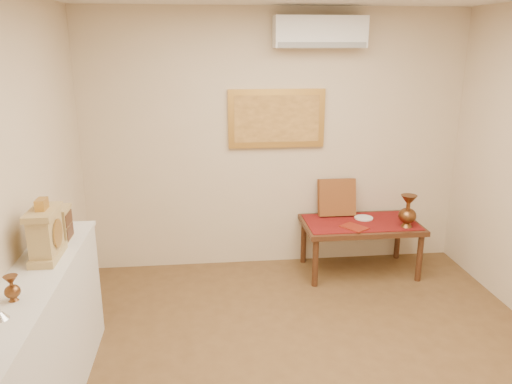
{
  "coord_description": "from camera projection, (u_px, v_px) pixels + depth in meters",
  "views": [
    {
      "loc": [
        -0.77,
        -2.87,
        2.33
      ],
      "look_at": [
        -0.33,
        1.15,
        1.14
      ],
      "focal_mm": 35.0,
      "sensor_mm": 36.0,
      "label": 1
    }
  ],
  "objects": [
    {
      "name": "wall_back",
      "position": [
        276.0,
        142.0,
        5.24
      ],
      "size": [
        4.0,
        0.02,
        2.7
      ],
      "primitive_type": "cube",
      "color": "beige",
      "rests_on": "ground"
    },
    {
      "name": "brass_urn_small",
      "position": [
        11.0,
        285.0,
        2.71
      ],
      "size": [
        0.09,
        0.09,
        0.19
      ],
      "primitive_type": null,
      "color": "brown",
      "rests_on": "display_ledge"
    },
    {
      "name": "table_cloth",
      "position": [
        361.0,
        222.0,
        5.2
      ],
      "size": [
        1.14,
        0.59,
        0.01
      ],
      "primitive_type": "cube",
      "color": "maroon",
      "rests_on": "low_table"
    },
    {
      "name": "brass_urn_tall",
      "position": [
        408.0,
        207.0,
        5.01
      ],
      "size": [
        0.18,
        0.18,
        0.41
      ],
      "primitive_type": null,
      "color": "brown",
      "rests_on": "table_cloth"
    },
    {
      "name": "plate",
      "position": [
        364.0,
        218.0,
        5.3
      ],
      "size": [
        0.2,
        0.2,
        0.01
      ],
      "primitive_type": "cylinder",
      "color": "silver",
      "rests_on": "table_cloth"
    },
    {
      "name": "menu",
      "position": [
        354.0,
        227.0,
        5.02
      ],
      "size": [
        0.29,
        0.31,
        0.01
      ],
      "primitive_type": "cube",
      "rotation": [
        0.0,
        0.0,
        0.61
      ],
      "color": "maroon",
      "rests_on": "table_cloth"
    },
    {
      "name": "cushion",
      "position": [
        337.0,
        197.0,
        5.36
      ],
      "size": [
        0.4,
        0.18,
        0.41
      ],
      "primitive_type": "cube",
      "rotation": [
        -0.21,
        0.0,
        0.0
      ],
      "color": "#5C1A12",
      "rests_on": "table_cloth"
    },
    {
      "name": "display_ledge",
      "position": [
        41.0,
        349.0,
        3.14
      ],
      "size": [
        0.37,
        2.02,
        0.98
      ],
      "color": "silver",
      "rests_on": "floor"
    },
    {
      "name": "mantel_clock",
      "position": [
        46.0,
        233.0,
        3.24
      ],
      "size": [
        0.17,
        0.36,
        0.41
      ],
      "color": "tan",
      "rests_on": "display_ledge"
    },
    {
      "name": "wooden_chest",
      "position": [
        58.0,
        224.0,
        3.56
      ],
      "size": [
        0.16,
        0.21,
        0.24
      ],
      "color": "tan",
      "rests_on": "display_ledge"
    },
    {
      "name": "low_table",
      "position": [
        360.0,
        228.0,
        5.22
      ],
      "size": [
        1.2,
        0.7,
        0.55
      ],
      "color": "#462615",
      "rests_on": "floor"
    },
    {
      "name": "painting",
      "position": [
        277.0,
        119.0,
        5.14
      ],
      "size": [
        1.0,
        0.06,
        0.6
      ],
      "color": "#BF8D3D",
      "rests_on": "wall_back"
    },
    {
      "name": "ac_unit",
      "position": [
        320.0,
        32.0,
        4.84
      ],
      "size": [
        0.9,
        0.25,
        0.3
      ],
      "color": "white",
      "rests_on": "wall_back"
    }
  ]
}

